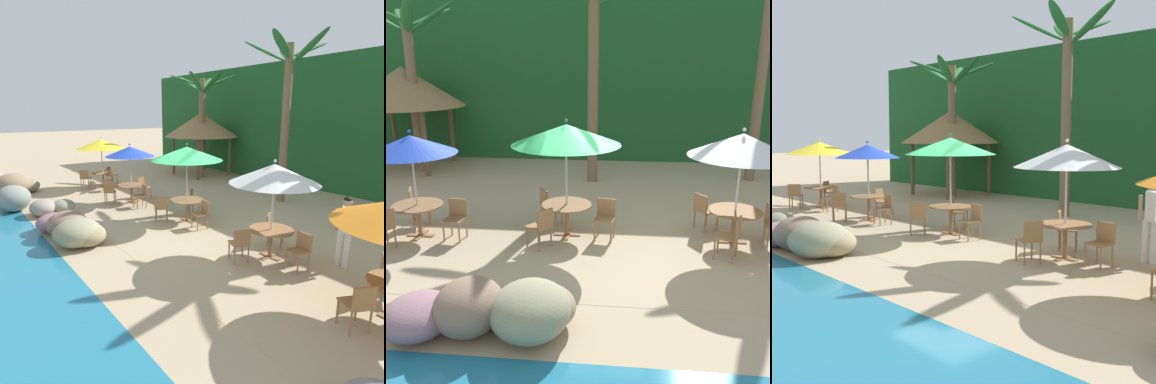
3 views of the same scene
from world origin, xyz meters
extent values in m
plane|color=tan|center=(0.00, 0.00, 0.00)|extent=(120.00, 120.00, 0.00)
cube|color=tan|center=(0.00, 0.00, 0.00)|extent=(18.00, 5.20, 0.01)
cube|color=#1E5628|center=(0.00, 9.00, 3.00)|extent=(28.00, 2.40, 6.00)
ellipsoid|color=gray|center=(-0.52, -3.42, 0.38)|extent=(1.16, 1.29, 0.76)
ellipsoid|color=gray|center=(-3.91, -2.80, 0.25)|extent=(0.88, 0.81, 0.51)
ellipsoid|color=#90835D|center=(-0.43, -3.20, 0.30)|extent=(1.06, 1.05, 0.59)
ellipsoid|color=gray|center=(-2.12, -3.53, 0.26)|extent=(0.62, 0.59, 0.52)
ellipsoid|color=#876B57|center=(-1.42, -3.42, 0.38)|extent=(1.00, 1.17, 0.77)
ellipsoid|color=gray|center=(-2.13, -3.57, 0.28)|extent=(0.99, 1.12, 0.56)
cylinder|color=silver|center=(-7.05, 0.03, 1.10)|extent=(0.04, 0.04, 2.20)
cone|color=yellow|center=(-7.05, 0.03, 2.10)|extent=(2.33, 2.33, 0.42)
sphere|color=yellow|center=(-7.05, 0.03, 2.39)|extent=(0.07, 0.07, 0.07)
cube|color=olive|center=(-7.05, 0.03, 0.01)|extent=(0.60, 0.12, 0.03)
cube|color=olive|center=(-7.05, 0.03, 0.01)|extent=(0.12, 0.60, 0.03)
cylinder|color=olive|center=(-7.05, 0.03, 0.37)|extent=(0.09, 0.09, 0.71)
cylinder|color=olive|center=(-7.05, 0.03, 0.72)|extent=(1.10, 1.10, 0.03)
cylinder|color=#9E7042|center=(-6.06, -0.28, 0.23)|extent=(0.04, 0.04, 0.45)
cylinder|color=#9E7042|center=(-6.41, -0.23, 0.23)|extent=(0.04, 0.04, 0.45)
cylinder|color=#9E7042|center=(-6.01, 0.08, 0.23)|extent=(0.04, 0.04, 0.45)
cylinder|color=#9E7042|center=(-6.37, 0.12, 0.23)|extent=(0.04, 0.04, 0.45)
cube|color=#9E7042|center=(-6.21, -0.08, 0.47)|extent=(0.47, 0.47, 0.03)
cube|color=#9E7042|center=(-6.19, 0.12, 0.66)|extent=(0.42, 0.09, 0.42)
cylinder|color=#9E7042|center=(-7.52, 0.96, 0.23)|extent=(0.04, 0.04, 0.45)
cylinder|color=#9E7042|center=(-7.31, 0.67, 0.23)|extent=(0.04, 0.04, 0.45)
cylinder|color=#9E7042|center=(-7.81, 0.75, 0.23)|extent=(0.04, 0.04, 0.45)
cylinder|color=#9E7042|center=(-7.60, 0.46, 0.23)|extent=(0.04, 0.04, 0.45)
cube|color=#9E7042|center=(-7.56, 0.71, 0.47)|extent=(0.59, 0.59, 0.03)
cube|color=#9E7042|center=(-7.72, 0.59, 0.66)|extent=(0.28, 0.36, 0.42)
cylinder|color=#9E7042|center=(-7.84, -0.66, 0.23)|extent=(0.04, 0.04, 0.45)
cylinder|color=#9E7042|center=(-7.61, -0.39, 0.23)|extent=(0.04, 0.04, 0.45)
cylinder|color=#9E7042|center=(-7.56, -0.89, 0.23)|extent=(0.04, 0.04, 0.45)
cylinder|color=#9E7042|center=(-7.33, -0.61, 0.23)|extent=(0.04, 0.04, 0.45)
cube|color=#9E7042|center=(-7.58, -0.64, 0.47)|extent=(0.59, 0.59, 0.03)
cube|color=#9E7042|center=(-7.43, -0.76, 0.66)|extent=(0.29, 0.35, 0.42)
cylinder|color=silver|center=(-3.72, -0.16, 1.08)|extent=(0.04, 0.04, 2.17)
cone|color=blue|center=(-3.72, -0.16, 2.07)|extent=(1.92, 1.92, 0.39)
sphere|color=blue|center=(-3.72, -0.16, 2.34)|extent=(0.07, 0.07, 0.07)
cube|color=olive|center=(-3.72, -0.16, 0.01)|extent=(0.60, 0.12, 0.03)
cube|color=olive|center=(-3.72, -0.16, 0.01)|extent=(0.12, 0.60, 0.03)
cylinder|color=olive|center=(-3.72, -0.16, 0.37)|extent=(0.09, 0.09, 0.71)
cylinder|color=olive|center=(-3.72, -0.16, 0.72)|extent=(1.10, 1.10, 0.03)
cylinder|color=#9E7042|center=(-2.71, -0.44, 0.23)|extent=(0.04, 0.04, 0.45)
cylinder|color=#9E7042|center=(-3.07, -0.41, 0.23)|extent=(0.04, 0.04, 0.45)
cylinder|color=#9E7042|center=(-2.68, -0.09, 0.23)|extent=(0.04, 0.04, 0.45)
cylinder|color=#9E7042|center=(-3.03, -0.05, 0.23)|extent=(0.04, 0.04, 0.45)
cube|color=#9E7042|center=(-2.87, -0.25, 0.47)|extent=(0.46, 0.46, 0.03)
cube|color=#9E7042|center=(-2.85, -0.05, 0.66)|extent=(0.42, 0.08, 0.42)
cylinder|color=#9E7042|center=(-3.95, 0.85, 0.23)|extent=(0.04, 0.04, 0.45)
cylinder|color=#9E7042|center=(-3.82, 0.53, 0.23)|extent=(0.04, 0.04, 0.45)
cylinder|color=#9E7042|center=(-4.28, 0.72, 0.23)|extent=(0.04, 0.04, 0.45)
cylinder|color=#9E7042|center=(-4.14, 0.39, 0.23)|extent=(0.04, 0.04, 0.45)
cube|color=#9E7042|center=(-4.05, 0.62, 0.47)|extent=(0.55, 0.55, 0.03)
cube|color=#9E7042|center=(-4.23, 0.54, 0.66)|extent=(0.20, 0.40, 0.42)
cylinder|color=#9E7042|center=(-4.44, -0.92, 0.23)|extent=(0.04, 0.04, 0.45)
cylinder|color=#9E7042|center=(-4.24, -0.62, 0.23)|extent=(0.04, 0.04, 0.45)
cylinder|color=#9E7042|center=(-4.14, -1.12, 0.23)|extent=(0.04, 0.04, 0.45)
cylinder|color=#9E7042|center=(-3.94, -0.82, 0.23)|extent=(0.04, 0.04, 0.45)
cube|color=#9E7042|center=(-4.19, -0.87, 0.47)|extent=(0.58, 0.58, 0.03)
cube|color=#9E7042|center=(-4.02, -0.98, 0.66)|extent=(0.26, 0.37, 0.42)
cylinder|color=silver|center=(-0.48, 0.22, 1.19)|extent=(0.04, 0.04, 2.37)
cone|color=#238E47|center=(-0.48, 0.22, 2.27)|extent=(2.32, 2.32, 0.43)
sphere|color=#238E47|center=(-0.48, 0.22, 2.56)|extent=(0.07, 0.07, 0.07)
cube|color=olive|center=(-0.48, 0.22, 0.01)|extent=(0.60, 0.12, 0.03)
cube|color=olive|center=(-0.48, 0.22, 0.01)|extent=(0.12, 0.60, 0.03)
cylinder|color=olive|center=(-0.48, 0.22, 0.37)|extent=(0.09, 0.09, 0.71)
cylinder|color=olive|center=(-0.48, 0.22, 0.72)|extent=(1.10, 1.10, 0.03)
cylinder|color=#9E7042|center=(0.51, -0.10, 0.23)|extent=(0.04, 0.04, 0.45)
cylinder|color=#9E7042|center=(0.16, -0.05, 0.23)|extent=(0.04, 0.04, 0.45)
cylinder|color=#9E7042|center=(0.56, 0.25, 0.23)|extent=(0.04, 0.04, 0.45)
cylinder|color=#9E7042|center=(0.21, 0.30, 0.23)|extent=(0.04, 0.04, 0.45)
cube|color=#9E7042|center=(0.36, 0.10, 0.47)|extent=(0.48, 0.48, 0.03)
cube|color=#9E7042|center=(0.39, 0.30, 0.66)|extent=(0.42, 0.10, 0.42)
cylinder|color=#9E7042|center=(-0.88, 1.19, 0.23)|extent=(0.04, 0.04, 0.45)
cylinder|color=#9E7042|center=(-0.69, 0.89, 0.23)|extent=(0.04, 0.04, 0.45)
cylinder|color=#9E7042|center=(-1.18, 1.00, 0.23)|extent=(0.04, 0.04, 0.45)
cylinder|color=#9E7042|center=(-0.99, 0.70, 0.23)|extent=(0.04, 0.04, 0.45)
cube|color=#9E7042|center=(-0.93, 0.94, 0.47)|extent=(0.58, 0.58, 0.03)
cube|color=#9E7042|center=(-1.10, 0.84, 0.66)|extent=(0.25, 0.37, 0.42)
cylinder|color=#9E7042|center=(-1.23, -0.51, 0.23)|extent=(0.04, 0.04, 0.45)
cylinder|color=#9E7042|center=(-1.02, -0.22, 0.23)|extent=(0.04, 0.04, 0.45)
cylinder|color=#9E7042|center=(-0.94, -0.71, 0.23)|extent=(0.04, 0.04, 0.45)
cylinder|color=#9E7042|center=(-0.73, -0.43, 0.23)|extent=(0.04, 0.04, 0.45)
cube|color=#9E7042|center=(-0.98, -0.47, 0.47)|extent=(0.59, 0.59, 0.03)
cube|color=#9E7042|center=(-0.82, -0.58, 0.66)|extent=(0.28, 0.36, 0.42)
cylinder|color=silver|center=(3.10, 0.18, 1.11)|extent=(0.04, 0.04, 2.23)
cone|color=white|center=(3.10, 0.18, 2.13)|extent=(2.16, 2.16, 0.47)
sphere|color=white|center=(3.10, 0.18, 2.44)|extent=(0.07, 0.07, 0.07)
cube|color=olive|center=(3.10, 0.18, 0.01)|extent=(0.60, 0.12, 0.03)
cube|color=olive|center=(3.10, 0.18, 0.01)|extent=(0.12, 0.60, 0.03)
cylinder|color=olive|center=(3.10, 0.18, 0.37)|extent=(0.09, 0.09, 0.71)
cylinder|color=olive|center=(3.10, 0.18, 0.72)|extent=(1.10, 1.10, 0.03)
cylinder|color=#9E7042|center=(4.11, -0.09, 0.23)|extent=(0.04, 0.04, 0.45)
cylinder|color=#9E7042|center=(3.75, -0.06, 0.23)|extent=(0.04, 0.04, 0.45)
cylinder|color=#9E7042|center=(4.14, 0.27, 0.23)|extent=(0.04, 0.04, 0.45)
cylinder|color=#9E7042|center=(3.78, 0.30, 0.23)|extent=(0.04, 0.04, 0.45)
cube|color=#9E7042|center=(3.94, 0.11, 0.47)|extent=(0.46, 0.46, 0.03)
cube|color=#9E7042|center=(3.96, 0.31, 0.66)|extent=(0.42, 0.07, 0.42)
cylinder|color=#9E7042|center=(2.72, 1.15, 0.23)|extent=(0.04, 0.04, 0.45)
cylinder|color=#9E7042|center=(2.91, 0.85, 0.23)|extent=(0.04, 0.04, 0.45)
cylinder|color=#9E7042|center=(2.42, 0.97, 0.23)|extent=(0.04, 0.04, 0.45)
cylinder|color=#9E7042|center=(2.60, 0.67, 0.23)|extent=(0.04, 0.04, 0.45)
cube|color=#9E7042|center=(2.66, 0.91, 0.47)|extent=(0.58, 0.58, 0.03)
cube|color=#9E7042|center=(2.49, 0.81, 0.66)|extent=(0.25, 0.38, 0.42)
cylinder|color=#9E7042|center=(2.55, -0.70, 0.23)|extent=(0.04, 0.04, 0.45)
cylinder|color=#9E7042|center=(2.68, -0.37, 0.23)|extent=(0.04, 0.04, 0.45)
cylinder|color=#9E7042|center=(2.88, -0.84, 0.23)|extent=(0.04, 0.04, 0.45)
cylinder|color=#9E7042|center=(3.01, -0.51, 0.23)|extent=(0.04, 0.04, 0.45)
cube|color=#9E7042|center=(2.78, -0.61, 0.47)|extent=(0.55, 0.55, 0.03)
cube|color=#9E7042|center=(2.96, -0.68, 0.66)|extent=(0.19, 0.40, 0.42)
cylinder|color=#9E7042|center=(5.58, -1.02, 0.23)|extent=(0.04, 0.04, 0.45)
cylinder|color=brown|center=(-6.38, 5.57, 2.66)|extent=(0.32, 0.32, 5.32)
ellipsoid|color=#2D7A38|center=(-5.49, 5.51, 5.06)|extent=(1.61, 0.47, 0.99)
ellipsoid|color=#2D7A38|center=(-5.89, 6.31, 5.13)|extent=(1.24, 1.61, 0.77)
ellipsoid|color=#2D7A38|center=(-6.88, 6.30, 5.12)|extent=(1.25, 1.58, 0.82)
ellipsoid|color=#2D7A38|center=(-7.25, 5.42, 5.08)|extent=(1.66, 0.62, 0.93)
ellipsoid|color=#2D7A38|center=(-6.77, 4.78, 5.17)|extent=(1.09, 1.71, 0.64)
ellipsoid|color=#2D7A38|center=(-5.92, 4.81, 5.07)|extent=(1.13, 1.56, 0.97)
cylinder|color=brown|center=(-0.26, 4.83, 3.03)|extent=(0.32, 0.32, 6.06)
ellipsoid|color=#2D7A38|center=(0.67, 4.71, 5.79)|extent=(1.69, 0.58, 1.08)
ellipsoid|color=#2D7A38|center=(-0.04, 5.74, 5.89)|extent=(0.76, 1.83, 0.75)
ellipsoid|color=#2D7A38|center=(-0.96, 5.45, 5.85)|extent=(1.56, 1.43, 0.86)
ellipsoid|color=#2D7A38|center=(-1.07, 4.39, 5.83)|extent=(1.68, 1.14, 0.95)
ellipsoid|color=#2D7A38|center=(0.05, 3.96, 5.87)|extent=(0.93, 1.80, 0.80)
cylinder|color=brown|center=(-8.11, 7.15, 1.10)|extent=(0.16, 0.16, 2.20)
cylinder|color=brown|center=(-5.80, 7.15, 1.10)|extent=(0.16, 0.16, 2.20)
cylinder|color=brown|center=(-8.11, 4.85, 1.10)|extent=(0.16, 0.16, 2.20)
cylinder|color=brown|center=(-5.80, 4.85, 1.10)|extent=(0.16, 0.16, 2.20)
cone|color=olive|center=(-6.96, 6.00, 2.88)|extent=(4.19, 4.19, 1.35)
cylinder|color=white|center=(4.36, 1.14, 0.43)|extent=(0.13, 0.13, 0.86)
cylinder|color=white|center=(4.54, 1.14, 0.43)|extent=(0.13, 0.13, 0.86)
cube|color=white|center=(4.45, 1.14, 1.15)|extent=(0.32, 0.39, 0.58)
cylinder|color=tan|center=(4.23, 1.14, 1.10)|extent=(0.08, 0.08, 0.50)
sphere|color=tan|center=(4.45, 1.14, 1.56)|extent=(0.21, 0.21, 0.21)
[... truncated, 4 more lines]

